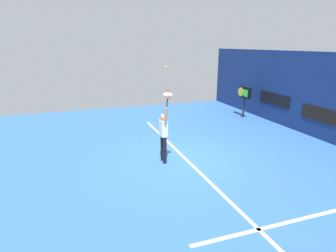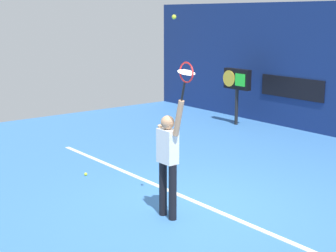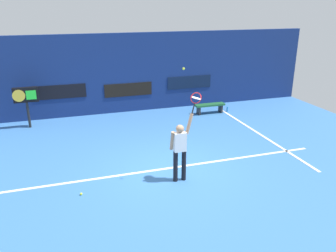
# 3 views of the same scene
# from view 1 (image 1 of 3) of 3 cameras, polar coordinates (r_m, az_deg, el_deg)

# --- Properties ---
(ground_plane) EXTENTS (18.00, 18.00, 0.00)m
(ground_plane) POSITION_cam_1_polar(r_m,az_deg,el_deg) (9.99, 2.66, -6.60)
(ground_plane) COLOR #3870B2
(back_wall) EXTENTS (18.00, 0.20, 3.58)m
(back_wall) POSITION_cam_1_polar(r_m,az_deg,el_deg) (13.20, 29.63, 5.05)
(back_wall) COLOR navy
(back_wall) RESTS_ON ground_plane
(sponsor_banner_center) EXTENTS (2.20, 0.03, 0.60)m
(sponsor_banner_center) POSITION_cam_1_polar(r_m,az_deg,el_deg) (13.25, 28.84, 1.91)
(sponsor_banner_center) COLOR black
(sponsor_banner_portside) EXTENTS (2.20, 0.03, 0.60)m
(sponsor_banner_portside) POSITION_cam_1_polar(r_m,az_deg,el_deg) (15.33, 20.72, 5.07)
(sponsor_banner_portside) COLOR black
(court_baseline) EXTENTS (10.00, 0.10, 0.01)m
(court_baseline) POSITION_cam_1_polar(r_m,az_deg,el_deg) (10.04, 3.36, -6.47)
(court_baseline) COLOR white
(court_baseline) RESTS_ON ground_plane
(court_sideline) EXTENTS (0.10, 7.00, 0.01)m
(court_sideline) POSITION_cam_1_polar(r_m,az_deg,el_deg) (7.96, 29.17, -15.17)
(court_sideline) COLOR white
(court_sideline) RESTS_ON ground_plane
(tennis_player) EXTENTS (0.63, 0.31, 1.98)m
(tennis_player) POSITION_cam_1_polar(r_m,az_deg,el_deg) (9.39, -0.89, -1.54)
(tennis_player) COLOR black
(tennis_player) RESTS_ON ground_plane
(tennis_racket) EXTENTS (0.38, 0.27, 0.63)m
(tennis_racket) POSITION_cam_1_polar(r_m,az_deg,el_deg) (8.66, -0.06, 6.23)
(tennis_racket) COLOR black
(tennis_ball) EXTENTS (0.07, 0.07, 0.07)m
(tennis_ball) POSITION_cam_1_polar(r_m,az_deg,el_deg) (8.89, -0.50, 11.88)
(tennis_ball) COLOR #CCE033
(scoreboard_clock) EXTENTS (0.96, 0.20, 1.67)m
(scoreboard_clock) POSITION_cam_1_polar(r_m,az_deg,el_deg) (15.81, 15.24, 6.31)
(scoreboard_clock) COLOR black
(scoreboard_clock) RESTS_ON ground_plane
(spare_ball) EXTENTS (0.07, 0.07, 0.07)m
(spare_ball) POSITION_cam_1_polar(r_m,az_deg,el_deg) (12.21, -4.83, -2.14)
(spare_ball) COLOR #CCE033
(spare_ball) RESTS_ON ground_plane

